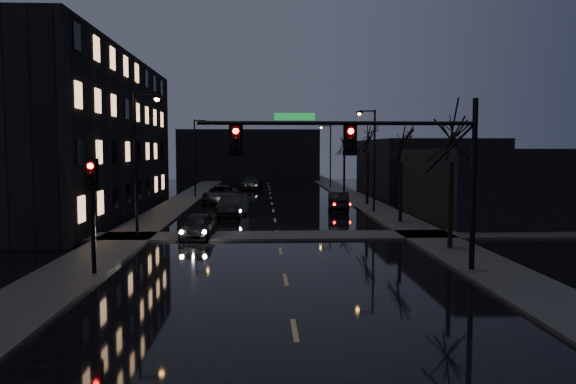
{
  "coord_description": "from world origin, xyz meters",
  "views": [
    {
      "loc": [
        -0.88,
        -13.09,
        4.98
      ],
      "look_at": [
        0.19,
        10.12,
        3.2
      ],
      "focal_mm": 35.0,
      "sensor_mm": 36.0,
      "label": 1
    }
  ],
  "objects": [
    {
      "name": "streetlight_r_far",
      "position": [
        7.58,
        58.0,
        4.77
      ],
      "size": [
        1.53,
        0.28,
        8.0
      ],
      "color": "black",
      "rests_on": "ground"
    },
    {
      "name": "commercial_right_far",
      "position": [
        17.0,
        48.0,
        3.0
      ],
      "size": [
        12.0,
        18.0,
        6.0
      ],
      "primitive_type": "cube",
      "color": "black",
      "rests_on": "ground"
    },
    {
      "name": "streetlight_r_mid",
      "position": [
        7.58,
        30.0,
        4.77
      ],
      "size": [
        1.53,
        0.28,
        8.0
      ],
      "color": "black",
      "rests_on": "ground"
    },
    {
      "name": "signal_mast",
      "position": [
        3.85,
        9.0,
        4.87
      ],
      "size": [
        11.11,
        0.41,
        7.0
      ],
      "color": "black",
      "rests_on": "ground"
    },
    {
      "name": "tree_far",
      "position": [
        8.4,
        50.0,
        6.06
      ],
      "size": [
        3.43,
        3.43,
        7.88
      ],
      "color": "black",
      "rests_on": "ground"
    },
    {
      "name": "streetlight_l_far",
      "position": [
        -7.58,
        45.0,
        4.77
      ],
      "size": [
        1.53,
        0.28,
        8.0
      ],
      "color": "black",
      "rests_on": "ground"
    },
    {
      "name": "far_block",
      "position": [
        -3.0,
        78.0,
        4.0
      ],
      "size": [
        22.0,
        10.0,
        8.0
      ],
      "primitive_type": "cube",
      "color": "black",
      "rests_on": "ground"
    },
    {
      "name": "oncoming_car_d",
      "position": [
        -2.22,
        56.62,
        0.81
      ],
      "size": [
        2.91,
        5.82,
        1.62
      ],
      "primitive_type": "imported",
      "rotation": [
        0.0,
        0.0,
        -0.12
      ],
      "color": "black",
      "rests_on": "ground"
    },
    {
      "name": "oncoming_car_b",
      "position": [
        -3.07,
        28.43,
        0.82
      ],
      "size": [
        2.24,
        5.11,
        1.63
      ],
      "primitive_type": "imported",
      "rotation": [
        0.0,
        0.0,
        -0.1
      ],
      "color": "black",
      "rests_on": "ground"
    },
    {
      "name": "streetlight_l_near",
      "position": [
        -7.58,
        18.0,
        4.77
      ],
      "size": [
        1.53,
        0.28,
        8.0
      ],
      "color": "black",
      "rests_on": "ground"
    },
    {
      "name": "oncoming_car_c",
      "position": [
        -4.71,
        38.38,
        0.83
      ],
      "size": [
        3.14,
        6.11,
        1.65
      ],
      "primitive_type": "imported",
      "rotation": [
        0.0,
        0.0,
        -0.07
      ],
      "color": "black",
      "rests_on": "ground"
    },
    {
      "name": "commercial_right_near",
      "position": [
        15.5,
        26.0,
        2.5
      ],
      "size": [
        10.0,
        14.0,
        5.0
      ],
      "primitive_type": "cube",
      "color": "black",
      "rests_on": "ground"
    },
    {
      "name": "sidewalk_cross",
      "position": [
        0.0,
        18.5,
        0.06
      ],
      "size": [
        40.0,
        3.0,
        0.12
      ],
      "primitive_type": "cube",
      "color": "#2D2D2B",
      "rests_on": "ground"
    },
    {
      "name": "tree_near",
      "position": [
        8.4,
        14.0,
        6.22
      ],
      "size": [
        3.52,
        3.52,
        8.08
      ],
      "color": "black",
      "rests_on": "ground"
    },
    {
      "name": "signal_pole_left",
      "position": [
        -7.5,
        8.99,
        3.01
      ],
      "size": [
        0.35,
        0.41,
        4.53
      ],
      "color": "black",
      "rests_on": "ground"
    },
    {
      "name": "oncoming_car_a",
      "position": [
        -4.51,
        18.37,
        0.71
      ],
      "size": [
        1.87,
        4.22,
        1.41
      ],
      "primitive_type": "imported",
      "rotation": [
        0.0,
        0.0,
        -0.05
      ],
      "color": "black",
      "rests_on": "ground"
    },
    {
      "name": "sidewalk_right",
      "position": [
        8.5,
        35.0,
        0.06
      ],
      "size": [
        3.0,
        140.0,
        0.12
      ],
      "primitive_type": "cube",
      "color": "#2D2D2B",
      "rests_on": "ground"
    },
    {
      "name": "apartment_block",
      "position": [
        -16.5,
        30.0,
        6.0
      ],
      "size": [
        12.0,
        30.0,
        12.0
      ],
      "primitive_type": "cube",
      "color": "black",
      "rests_on": "ground"
    },
    {
      "name": "ground",
      "position": [
        0.0,
        0.0,
        0.0
      ],
      "size": [
        160.0,
        160.0,
        0.0
      ],
      "primitive_type": "plane",
      "color": "black",
      "rests_on": "ground"
    },
    {
      "name": "tree_mid_a",
      "position": [
        8.4,
        24.0,
        5.83
      ],
      "size": [
        3.3,
        3.3,
        7.58
      ],
      "color": "black",
      "rests_on": "ground"
    },
    {
      "name": "sidewalk_left",
      "position": [
        -8.5,
        35.0,
        0.06
      ],
      "size": [
        3.0,
        140.0,
        0.12
      ],
      "primitive_type": "cube",
      "color": "#2D2D2B",
      "rests_on": "ground"
    },
    {
      "name": "lead_car",
      "position": [
        5.3,
        32.07,
        0.76
      ],
      "size": [
        2.06,
        4.74,
        1.52
      ],
      "primitive_type": "imported",
      "rotation": [
        0.0,
        0.0,
        3.04
      ],
      "color": "black",
      "rests_on": "ground"
    },
    {
      "name": "tree_mid_b",
      "position": [
        8.4,
        36.0,
        6.61
      ],
      "size": [
        3.74,
        3.74,
        8.59
      ],
      "color": "black",
      "rests_on": "ground"
    }
  ]
}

